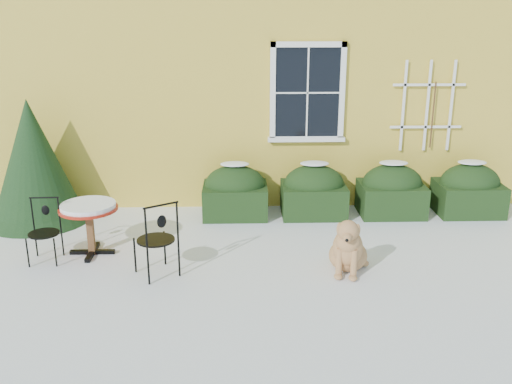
{
  "coord_description": "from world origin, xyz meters",
  "views": [
    {
      "loc": [
        -0.22,
        -6.4,
        3.27
      ],
      "look_at": [
        0.0,
        1.0,
        0.9
      ],
      "focal_mm": 40.0,
      "sensor_mm": 36.0,
      "label": 1
    }
  ],
  "objects_px": {
    "bistro_table": "(89,212)",
    "dog": "(348,249)",
    "patio_chair_far": "(44,231)",
    "patio_chair_near": "(157,239)",
    "evergreen_shrub": "(35,173)"
  },
  "relations": [
    {
      "from": "bistro_table",
      "to": "patio_chair_near",
      "type": "relative_size",
      "value": 0.79
    },
    {
      "from": "evergreen_shrub",
      "to": "dog",
      "type": "height_order",
      "value": "evergreen_shrub"
    },
    {
      "from": "patio_chair_near",
      "to": "patio_chair_far",
      "type": "xyz_separation_m",
      "value": [
        -1.59,
        0.51,
        -0.08
      ]
    },
    {
      "from": "patio_chair_far",
      "to": "dog",
      "type": "bearing_deg",
      "value": -8.55
    },
    {
      "from": "bistro_table",
      "to": "dog",
      "type": "bearing_deg",
      "value": -11.21
    },
    {
      "from": "evergreen_shrub",
      "to": "bistro_table",
      "type": "distance_m",
      "value": 1.84
    },
    {
      "from": "patio_chair_far",
      "to": "patio_chair_near",
      "type": "bearing_deg",
      "value": -19.5
    },
    {
      "from": "evergreen_shrub",
      "to": "dog",
      "type": "relative_size",
      "value": 2.33
    },
    {
      "from": "evergreen_shrub",
      "to": "bistro_table",
      "type": "xyz_separation_m",
      "value": [
        1.18,
        -1.39,
        -0.18
      ]
    },
    {
      "from": "dog",
      "to": "patio_chair_near",
      "type": "bearing_deg",
      "value": -165.39
    },
    {
      "from": "evergreen_shrub",
      "to": "bistro_table",
      "type": "relative_size",
      "value": 2.46
    },
    {
      "from": "bistro_table",
      "to": "patio_chair_near",
      "type": "bearing_deg",
      "value": -34.57
    },
    {
      "from": "patio_chair_near",
      "to": "evergreen_shrub",
      "type": "bearing_deg",
      "value": -75.91
    },
    {
      "from": "patio_chair_near",
      "to": "dog",
      "type": "relative_size",
      "value": 1.2
    },
    {
      "from": "evergreen_shrub",
      "to": "dog",
      "type": "distance_m",
      "value": 5.12
    }
  ]
}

